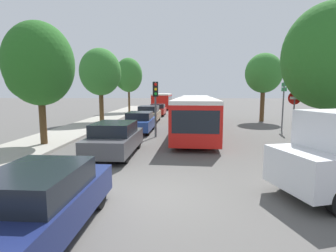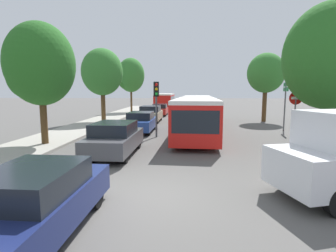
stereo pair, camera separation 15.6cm
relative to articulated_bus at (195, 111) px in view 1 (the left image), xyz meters
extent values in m
plane|color=#565451|center=(-1.92, -12.78, -1.38)|extent=(200.00, 200.00, 0.00)
cube|color=#9E998E|center=(-8.68, 5.30, -1.31)|extent=(3.20, 46.17, 0.14)
cube|color=red|center=(-0.21, -3.48, -0.15)|extent=(2.95, 9.14, 1.94)
cube|color=black|center=(-0.21, -3.48, 0.20)|extent=(2.95, 8.78, 0.85)
cube|color=silver|center=(-0.21, -3.48, 0.92)|extent=(2.95, 9.14, 0.19)
cube|color=red|center=(0.30, 5.04, -0.15)|extent=(2.78, 6.30, 1.94)
cube|color=black|center=(0.30, 5.04, 0.20)|extent=(2.79, 6.05, 0.85)
cube|color=silver|center=(0.30, 5.04, 0.92)|extent=(2.78, 6.30, 0.19)
cylinder|color=black|center=(0.09, 1.49, -0.15)|extent=(1.84, 1.05, 1.79)
cube|color=black|center=(-0.47, -7.94, 0.08)|extent=(2.13, 0.22, 1.04)
cylinder|color=black|center=(0.64, -6.42, -0.91)|extent=(0.34, 0.96, 0.95)
cylinder|color=black|center=(-1.39, -6.30, -0.91)|extent=(0.34, 0.96, 0.95)
cylinder|color=black|center=(0.98, -0.66, -0.91)|extent=(0.34, 0.96, 0.95)
cylinder|color=black|center=(-1.05, -0.54, -0.91)|extent=(0.34, 0.96, 0.95)
cylinder|color=black|center=(1.31, 4.98, -0.91)|extent=(0.34, 0.96, 0.95)
cylinder|color=black|center=(-0.71, 5.10, -0.91)|extent=(0.34, 0.96, 0.95)
cube|color=red|center=(-3.91, 23.39, -0.14)|extent=(2.69, 11.29, 1.96)
cube|color=black|center=(-3.91, 23.39, 0.22)|extent=(2.70, 10.73, 0.82)
cube|color=silver|center=(-3.91, 23.39, 0.94)|extent=(2.69, 11.29, 0.20)
cylinder|color=black|center=(-4.89, 27.12, -0.89)|extent=(0.31, 0.98, 0.98)
cylinder|color=black|center=(-2.80, 27.08, -0.89)|extent=(0.31, 0.98, 0.98)
cylinder|color=black|center=(-5.02, 20.03, -0.89)|extent=(0.31, 0.98, 0.98)
cylinder|color=black|center=(-2.92, 19.99, -0.89)|extent=(0.31, 0.98, 0.98)
cube|color=navy|center=(-3.88, -14.81, -0.81)|extent=(1.79, 4.03, 0.65)
cube|color=black|center=(-3.89, -14.91, -0.24)|extent=(1.61, 2.13, 0.49)
cylinder|color=black|center=(-4.56, -13.52, -1.08)|extent=(0.22, 0.61, 0.61)
cylinder|color=black|center=(-3.14, -13.56, -1.08)|extent=(0.22, 0.61, 0.61)
cube|color=#47474C|center=(-4.04, -8.19, -0.78)|extent=(1.90, 4.28, 0.69)
cube|color=black|center=(-4.05, -8.30, -0.17)|extent=(1.71, 2.26, 0.52)
cylinder|color=black|center=(-4.76, -6.82, -1.06)|extent=(0.24, 0.65, 0.65)
cylinder|color=black|center=(-3.26, -6.86, -1.06)|extent=(0.24, 0.65, 0.65)
cylinder|color=black|center=(-4.83, -9.53, -1.06)|extent=(0.24, 0.65, 0.65)
cylinder|color=black|center=(-3.32, -9.57, -1.06)|extent=(0.24, 0.65, 0.65)
cube|color=#284799|center=(-3.91, -1.63, -0.80)|extent=(1.82, 4.10, 0.66)
cube|color=black|center=(-3.91, -1.72, -0.22)|extent=(1.63, 2.16, 0.50)
cylinder|color=black|center=(-4.60, -0.31, -1.07)|extent=(0.23, 0.62, 0.62)
cylinder|color=black|center=(-3.16, -0.35, -1.07)|extent=(0.23, 0.62, 0.62)
cylinder|color=black|center=(-4.66, -2.91, -1.07)|extent=(0.23, 0.62, 0.62)
cylinder|color=black|center=(-3.22, -2.94, -1.07)|extent=(0.23, 0.62, 0.62)
cube|color=tan|center=(-3.99, 4.47, -0.77)|extent=(1.93, 4.34, 0.70)
cube|color=black|center=(-3.99, 4.37, -0.15)|extent=(1.73, 2.29, 0.53)
cylinder|color=black|center=(-4.72, 5.87, -1.06)|extent=(0.24, 0.66, 0.66)
cylinder|color=black|center=(-3.19, 5.83, -1.06)|extent=(0.24, 0.66, 0.66)
cylinder|color=black|center=(-4.79, 3.12, -1.06)|extent=(0.24, 0.66, 0.66)
cylinder|color=black|center=(-3.26, 3.08, -1.06)|extent=(0.24, 0.66, 0.66)
cube|color=#B21E19|center=(-3.68, 10.95, -0.83)|extent=(1.74, 3.92, 0.63)
cube|color=black|center=(-3.68, 10.86, -0.27)|extent=(1.56, 2.07, 0.48)
cylinder|color=black|center=(-4.34, 12.21, -1.09)|extent=(0.22, 0.60, 0.59)
cylinder|color=black|center=(-2.96, 12.18, -1.09)|extent=(0.22, 0.60, 0.59)
cylinder|color=black|center=(-4.40, 9.73, -1.09)|extent=(0.22, 0.60, 0.59)
cylinder|color=black|center=(-3.02, 9.69, -1.09)|extent=(0.22, 0.60, 0.59)
cube|color=silver|center=(1.90, -12.99, -0.54)|extent=(1.38, 2.07, 1.00)
cylinder|color=black|center=(2.05, -12.07, -1.02)|extent=(0.76, 0.43, 0.72)
cylinder|color=#56595E|center=(-2.66, -3.52, 0.32)|extent=(0.12, 0.12, 3.40)
cube|color=black|center=(-2.66, -3.52, 1.57)|extent=(0.36, 0.29, 0.90)
sphere|color=red|center=(-2.63, -3.66, 1.85)|extent=(0.18, 0.18, 0.18)
sphere|color=#EAAD14|center=(-2.63, -3.66, 1.57)|extent=(0.18, 0.18, 0.18)
sphere|color=green|center=(-2.63, -3.66, 1.29)|extent=(0.18, 0.18, 0.18)
cylinder|color=#56595E|center=(4.96, -5.23, -0.18)|extent=(0.08, 0.08, 2.40)
cylinder|color=red|center=(4.96, -5.23, 1.09)|extent=(0.70, 0.03, 0.70)
cube|color=white|center=(4.96, -5.25, 1.09)|extent=(0.50, 0.04, 0.14)
cylinder|color=#56595E|center=(6.25, -0.40, 0.42)|extent=(0.10, 0.10, 3.60)
cube|color=#197A38|center=(6.25, -0.40, 1.92)|extent=(0.28, 1.39, 0.28)
cube|color=#197A38|center=(6.25, -0.40, 1.58)|extent=(0.28, 1.39, 0.28)
cylinder|color=#51381E|center=(-8.16, -6.57, -0.07)|extent=(0.34, 0.34, 2.63)
ellipsoid|color=#286623|center=(-8.16, -6.57, 2.79)|extent=(3.37, 3.37, 4.13)
ellipsoid|color=#286623|center=(-8.58, -6.93, 2.17)|extent=(2.02, 2.02, 2.27)
cylinder|color=#51381E|center=(-8.18, 3.68, 0.10)|extent=(0.39, 0.39, 2.97)
ellipsoid|color=#33752D|center=(-8.18, 3.68, 3.13)|extent=(3.62, 3.62, 4.12)
cylinder|color=#51381E|center=(-7.78, 14.63, 0.25)|extent=(0.26, 0.26, 3.26)
ellipsoid|color=#33752D|center=(-7.78, 14.63, 3.52)|extent=(3.51, 3.51, 4.38)
ellipsoid|color=#286623|center=(-8.32, 14.28, 2.86)|extent=(2.11, 2.11, 2.41)
cylinder|color=#51381E|center=(6.19, -5.94, -0.10)|extent=(0.25, 0.25, 2.57)
ellipsoid|color=#286623|center=(6.19, -5.94, 3.15)|extent=(4.45, 4.45, 5.22)
ellipsoid|color=#3D7F38|center=(5.86, -5.49, 2.37)|extent=(2.67, 2.67, 2.87)
cylinder|color=#51381E|center=(6.58, 5.38, 0.18)|extent=(0.40, 0.40, 3.13)
ellipsoid|color=#33752D|center=(6.58, 5.38, 3.11)|extent=(3.36, 3.36, 3.63)
camera|label=1|loc=(-1.19, -19.55, 1.45)|focal=28.00mm
camera|label=2|loc=(-1.04, -19.54, 1.45)|focal=28.00mm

